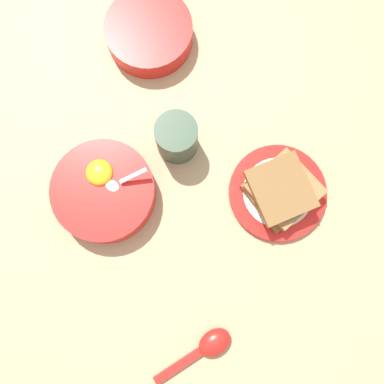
# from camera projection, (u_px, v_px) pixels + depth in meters

# --- Properties ---
(ground_plane) EXTENTS (3.00, 3.00, 0.00)m
(ground_plane) POSITION_uv_depth(u_px,v_px,m) (172.00, 159.00, 0.83)
(ground_plane) COLOR tan
(egg_bowl) EXTENTS (0.18, 0.18, 0.08)m
(egg_bowl) POSITION_uv_depth(u_px,v_px,m) (104.00, 191.00, 0.79)
(egg_bowl) COLOR red
(egg_bowl) RESTS_ON ground_plane
(toast_plate) EXTENTS (0.18, 0.18, 0.01)m
(toast_plate) POSITION_uv_depth(u_px,v_px,m) (278.00, 193.00, 0.81)
(toast_plate) COLOR red
(toast_plate) RESTS_ON ground_plane
(toast_sandwich) EXTENTS (0.14, 0.14, 0.05)m
(toast_sandwich) POSITION_uv_depth(u_px,v_px,m) (282.00, 191.00, 0.78)
(toast_sandwich) COLOR brown
(toast_sandwich) RESTS_ON toast_plate
(soup_spoon) EXTENTS (0.09, 0.14, 0.03)m
(soup_spoon) POSITION_uv_depth(u_px,v_px,m) (208.00, 347.00, 0.76)
(soup_spoon) COLOR red
(soup_spoon) RESTS_ON ground_plane
(congee_bowl) EXTENTS (0.16, 0.16, 0.05)m
(congee_bowl) POSITION_uv_depth(u_px,v_px,m) (149.00, 32.00, 0.84)
(congee_bowl) COLOR red
(congee_bowl) RESTS_ON ground_plane
(drinking_cup) EXTENTS (0.07, 0.07, 0.09)m
(drinking_cup) POSITION_uv_depth(u_px,v_px,m) (177.00, 138.00, 0.79)
(drinking_cup) COLOR #334733
(drinking_cup) RESTS_ON ground_plane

